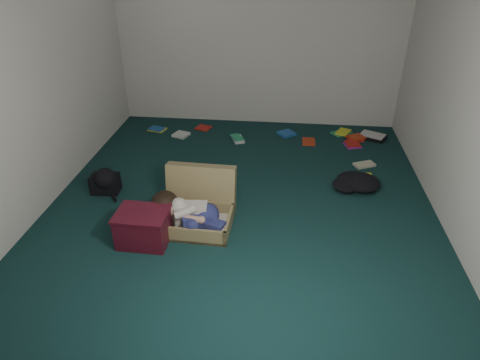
# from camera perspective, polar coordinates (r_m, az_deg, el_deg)

# --- Properties ---
(floor) EXTENTS (4.50, 4.50, 0.00)m
(floor) POSITION_cam_1_polar(r_m,az_deg,el_deg) (4.57, 0.20, -2.87)
(floor) COLOR #10302F
(floor) RESTS_ON ground
(wall_back) EXTENTS (4.50, 0.00, 4.50)m
(wall_back) POSITION_cam_1_polar(r_m,az_deg,el_deg) (6.19, 2.55, 19.01)
(wall_back) COLOR white
(wall_back) RESTS_ON ground
(wall_front) EXTENTS (4.50, 0.00, 4.50)m
(wall_front) POSITION_cam_1_polar(r_m,az_deg,el_deg) (2.00, -6.57, -6.38)
(wall_front) COLOR white
(wall_front) RESTS_ON ground
(wall_left) EXTENTS (0.00, 4.50, 4.50)m
(wall_left) POSITION_cam_1_polar(r_m,az_deg,el_deg) (4.66, -25.69, 12.47)
(wall_left) COLOR white
(wall_left) RESTS_ON ground
(wall_right) EXTENTS (0.00, 4.50, 4.50)m
(wall_right) POSITION_cam_1_polar(r_m,az_deg,el_deg) (4.30, 28.29, 10.56)
(wall_right) COLOR white
(wall_right) RESTS_ON ground
(suitcase) EXTENTS (0.72, 0.71, 0.51)m
(suitcase) POSITION_cam_1_polar(r_m,az_deg,el_deg) (4.22, -5.68, -3.56)
(suitcase) COLOR #938151
(suitcase) RESTS_ON floor
(person) EXTENTS (0.76, 0.38, 0.32)m
(person) POSITION_cam_1_polar(r_m,az_deg,el_deg) (4.07, -6.94, -4.36)
(person) COLOR beige
(person) RESTS_ON suitcase
(maroon_bin) EXTENTS (0.48, 0.38, 0.32)m
(maroon_bin) POSITION_cam_1_polar(r_m,az_deg,el_deg) (4.01, -12.76, -6.16)
(maroon_bin) COLOR #4A0F1C
(maroon_bin) RESTS_ON floor
(backpack) EXTENTS (0.38, 0.31, 0.22)m
(backpack) POSITION_cam_1_polar(r_m,az_deg,el_deg) (4.91, -17.53, -0.38)
(backpack) COLOR black
(backpack) RESTS_ON floor
(clothing_pile) EXTENTS (0.52, 0.45, 0.15)m
(clothing_pile) POSITION_cam_1_polar(r_m,az_deg,el_deg) (4.98, 14.20, 0.15)
(clothing_pile) COLOR black
(clothing_pile) RESTS_ON floor
(paper_tray) EXTENTS (0.44, 0.40, 0.05)m
(paper_tray) POSITION_cam_1_polar(r_m,az_deg,el_deg) (6.28, 17.21, 5.60)
(paper_tray) COLOR black
(paper_tray) RESTS_ON floor
(book_scatter) EXTENTS (3.06, 1.54, 0.02)m
(book_scatter) POSITION_cam_1_polar(r_m,az_deg,el_deg) (5.90, 5.77, 5.14)
(book_scatter) COLOR yellow
(book_scatter) RESTS_ON floor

